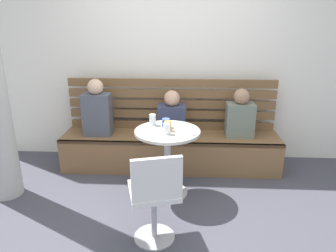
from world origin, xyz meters
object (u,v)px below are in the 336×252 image
object	(u,v)px
cafe_table	(167,150)
white_chair	(155,195)
cup_tumbler_orange	(168,126)
cup_water_clear	(167,129)
cup_mug_blue	(166,123)
person_child_middle	(240,116)
plate_small	(188,133)
person_adult	(97,110)
person_child_left	(172,116)
cup_glass_tall	(153,120)
booth_bench	(170,151)

from	to	relation	value
cafe_table	white_chair	world-z (taller)	white_chair
cafe_table	cup_tumbler_orange	size ratio (longest dim) A/B	7.40
cup_water_clear	cup_mug_blue	xyz separation A→B (m)	(-0.02, 0.20, -0.01)
person_child_middle	plate_small	distance (m)	1.00
cup_tumbler_orange	plate_small	size ratio (longest dim) A/B	0.59
person_adult	person_child_left	distance (m)	0.92
person_child_middle	cup_glass_tall	bearing A→B (deg)	-153.12
cafe_table	cup_glass_tall	size ratio (longest dim) A/B	6.17
person_child_middle	cup_water_clear	world-z (taller)	person_child_middle
white_chair	plate_small	world-z (taller)	white_chair
cafe_table	person_adult	size ratio (longest dim) A/B	1.05
cafe_table	person_child_middle	distance (m)	1.10
cafe_table	plate_small	size ratio (longest dim) A/B	4.35
booth_bench	person_adult	xyz separation A→B (m)	(-0.90, -0.01, 0.53)
booth_bench	person_child_middle	size ratio (longest dim) A/B	4.53
white_chair	cup_glass_tall	world-z (taller)	cup_glass_tall
cup_water_clear	cup_mug_blue	world-z (taller)	cup_water_clear
cup_tumbler_orange	cafe_table	bearing A→B (deg)	146.51
person_adult	plate_small	xyz separation A→B (m)	(1.11, -0.72, -0.01)
plate_small	booth_bench	bearing A→B (deg)	105.88
cafe_table	person_child_middle	xyz separation A→B (m)	(0.85, 0.68, 0.18)
cup_glass_tall	cup_mug_blue	bearing A→B (deg)	-23.91
cup_mug_blue	cup_tumbler_orange	size ratio (longest dim) A/B	0.95
person_child_left	cup_tumbler_orange	size ratio (longest dim) A/B	5.73
person_adult	person_child_middle	size ratio (longest dim) A/B	1.18
white_chair	cup_mug_blue	bearing A→B (deg)	87.72
cup_glass_tall	plate_small	distance (m)	0.45
person_adult	white_chair	bearing A→B (deg)	-59.69
cup_tumbler_orange	person_child_middle	bearing A→B (deg)	38.80
white_chair	cup_water_clear	bearing A→B (deg)	85.42
person_child_middle	cup_water_clear	bearing A→B (deg)	-137.37
cafe_table	white_chair	xyz separation A→B (m)	(-0.06, -0.81, -0.05)
cup_water_clear	cup_glass_tall	size ratio (longest dim) A/B	0.92
booth_bench	plate_small	world-z (taller)	plate_small
person_child_left	cup_water_clear	world-z (taller)	person_child_left
person_child_middle	cup_water_clear	size ratio (longest dim) A/B	5.42
white_chair	person_adult	distance (m)	1.70
cup_glass_tall	booth_bench	bearing A→B (deg)	70.84
person_child_middle	cup_mug_blue	size ratio (longest dim) A/B	6.28
cafe_table	cup_mug_blue	world-z (taller)	cup_mug_blue
cafe_table	white_chair	size ratio (longest dim) A/B	0.87
cup_mug_blue	cafe_table	bearing A→B (deg)	-77.42
plate_small	person_child_middle	bearing A→B (deg)	49.84
cafe_table	person_adult	world-z (taller)	person_adult
person_child_left	cup_mug_blue	xyz separation A→B (m)	(-0.04, -0.54, 0.10)
white_chair	person_child_left	distance (m)	1.47
white_chair	cup_tumbler_orange	bearing A→B (deg)	85.64
booth_bench	cup_water_clear	size ratio (longest dim) A/B	24.55
cup_glass_tall	cup_mug_blue	xyz separation A→B (m)	(0.15, -0.07, -0.01)
white_chair	plate_small	size ratio (longest dim) A/B	5.00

